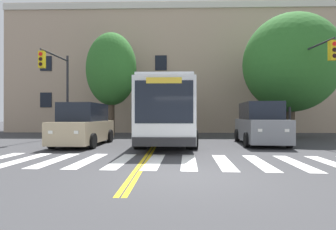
{
  "coord_description": "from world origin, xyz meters",
  "views": [
    {
      "loc": [
        -0.24,
        -7.06,
        1.61
      ],
      "look_at": [
        -0.62,
        7.96,
        1.64
      ],
      "focal_mm": 28.0,
      "sensor_mm": 36.0,
      "label": 1
    }
  ],
  "objects_px": {
    "traffic_light_near_corner": "(305,75)",
    "city_bus": "(168,112)",
    "traffic_light_far_corner": "(58,80)",
    "car_tan_near_lane": "(84,125)",
    "car_grey_far_lane": "(260,124)",
    "street_tree_curbside_small": "(111,69)",
    "street_tree_curbside_large": "(291,63)"
  },
  "relations": [
    {
      "from": "traffic_light_far_corner",
      "to": "street_tree_curbside_small",
      "type": "distance_m",
      "value": 4.79
    },
    {
      "from": "city_bus",
      "to": "street_tree_curbside_large",
      "type": "xyz_separation_m",
      "value": [
        8.71,
        2.89,
        3.51
      ]
    },
    {
      "from": "traffic_light_far_corner",
      "to": "traffic_light_near_corner",
      "type": "bearing_deg",
      "value": -4.89
    },
    {
      "from": "traffic_light_near_corner",
      "to": "city_bus",
      "type": "bearing_deg",
      "value": 179.77
    },
    {
      "from": "city_bus",
      "to": "car_grey_far_lane",
      "type": "bearing_deg",
      "value": -13.83
    },
    {
      "from": "car_tan_near_lane",
      "to": "traffic_light_near_corner",
      "type": "xyz_separation_m",
      "value": [
        12.79,
        1.91,
        2.99
      ]
    },
    {
      "from": "car_grey_far_lane",
      "to": "traffic_light_near_corner",
      "type": "relative_size",
      "value": 0.86
    },
    {
      "from": "street_tree_curbside_large",
      "to": "traffic_light_near_corner",
      "type": "bearing_deg",
      "value": -98.35
    },
    {
      "from": "car_grey_far_lane",
      "to": "car_tan_near_lane",
      "type": "bearing_deg",
      "value": -176.07
    },
    {
      "from": "street_tree_curbside_small",
      "to": "car_grey_far_lane",
      "type": "bearing_deg",
      "value": -32.49
    },
    {
      "from": "city_bus",
      "to": "street_tree_curbside_large",
      "type": "height_order",
      "value": "street_tree_curbside_large"
    },
    {
      "from": "traffic_light_far_corner",
      "to": "car_grey_far_lane",
      "type": "bearing_deg",
      "value": -11.6
    },
    {
      "from": "car_tan_near_lane",
      "to": "car_grey_far_lane",
      "type": "height_order",
      "value": "car_grey_far_lane"
    },
    {
      "from": "traffic_light_near_corner",
      "to": "street_tree_curbside_small",
      "type": "relative_size",
      "value": 0.72
    },
    {
      "from": "car_tan_near_lane",
      "to": "car_grey_far_lane",
      "type": "distance_m",
      "value": 9.73
    },
    {
      "from": "car_grey_far_lane",
      "to": "traffic_light_near_corner",
      "type": "distance_m",
      "value": 4.44
    },
    {
      "from": "car_grey_far_lane",
      "to": "street_tree_curbside_large",
      "type": "height_order",
      "value": "street_tree_curbside_large"
    },
    {
      "from": "city_bus",
      "to": "car_tan_near_lane",
      "type": "xyz_separation_m",
      "value": [
        -4.51,
        -1.95,
        -0.76
      ]
    },
    {
      "from": "traffic_light_near_corner",
      "to": "traffic_light_far_corner",
      "type": "xyz_separation_m",
      "value": [
        -15.7,
        1.34,
        -0.05
      ]
    },
    {
      "from": "car_grey_far_lane",
      "to": "street_tree_curbside_large",
      "type": "xyz_separation_m",
      "value": [
        3.51,
        4.17,
        4.24
      ]
    },
    {
      "from": "traffic_light_far_corner",
      "to": "street_tree_curbside_large",
      "type": "bearing_deg",
      "value": 5.58
    },
    {
      "from": "city_bus",
      "to": "street_tree_curbside_small",
      "type": "distance_m",
      "value": 7.75
    },
    {
      "from": "street_tree_curbside_large",
      "to": "traffic_light_far_corner",
      "type": "bearing_deg",
      "value": -174.42
    },
    {
      "from": "car_grey_far_lane",
      "to": "traffic_light_near_corner",
      "type": "bearing_deg",
      "value": 22.02
    },
    {
      "from": "traffic_light_far_corner",
      "to": "street_tree_curbside_small",
      "type": "xyz_separation_m",
      "value": [
        2.7,
        3.73,
        1.34
      ]
    },
    {
      "from": "street_tree_curbside_large",
      "to": "street_tree_curbside_small",
      "type": "distance_m",
      "value": 13.61
    },
    {
      "from": "car_tan_near_lane",
      "to": "car_grey_far_lane",
      "type": "bearing_deg",
      "value": 3.93
    },
    {
      "from": "city_bus",
      "to": "traffic_light_near_corner",
      "type": "relative_size",
      "value": 1.92
    },
    {
      "from": "traffic_light_near_corner",
      "to": "car_tan_near_lane",
      "type": "bearing_deg",
      "value": -171.49
    },
    {
      "from": "city_bus",
      "to": "traffic_light_far_corner",
      "type": "distance_m",
      "value": 7.85
    },
    {
      "from": "car_grey_far_lane",
      "to": "traffic_light_near_corner",
      "type": "height_order",
      "value": "traffic_light_near_corner"
    },
    {
      "from": "car_grey_far_lane",
      "to": "traffic_light_far_corner",
      "type": "relative_size",
      "value": 0.86
    }
  ]
}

